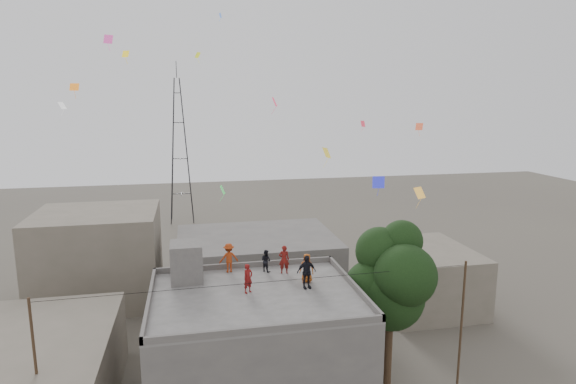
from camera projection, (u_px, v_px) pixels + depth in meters
name	position (u px, v px, depth m)	size (l,w,h in m)	color
main_building	(256.00, 353.00, 23.71)	(10.00, 8.00, 6.10)	#54514E
parapet	(255.00, 292.00, 23.11)	(10.00, 8.00, 0.30)	#54514E
stair_head_box	(187.00, 262.00, 24.81)	(1.60, 1.80, 2.00)	#54514E
neighbor_west	(29.00, 375.00, 23.64)	(8.00, 10.00, 4.00)	#645D4F
neighbor_north	(257.00, 266.00, 37.67)	(12.00, 9.00, 5.00)	#54514E
neighbor_northwest	(99.00, 256.00, 37.02)	(9.00, 8.00, 7.00)	#645D4F
neighbor_east	(422.00, 277.00, 36.27)	(7.00, 8.00, 4.40)	#645D4F
tree	(393.00, 279.00, 25.17)	(4.90, 4.60, 9.10)	black
utility_line	(270.00, 350.00, 22.46)	(20.12, 0.62, 7.40)	black
transmission_tower	(180.00, 151.00, 60.26)	(2.97, 2.97, 20.01)	black
person_red_adult	(284.00, 259.00, 25.86)	(0.57, 0.37, 1.56)	maroon
person_orange_child	(307.00, 268.00, 24.59)	(0.74, 0.48, 1.51)	#A34712
person_dark_child	(266.00, 261.00, 26.19)	(0.59, 0.46, 1.22)	black
person_dark_adult	(306.00, 272.00, 23.80)	(0.99, 0.41, 1.69)	black
person_orange_adult	(229.00, 258.00, 26.06)	(1.04, 0.60, 1.60)	#9D3411
person_red_child	(248.00, 278.00, 23.26)	(0.53, 0.35, 1.45)	maroon
kites	(269.00, 116.00, 27.84)	(22.25, 16.12, 12.95)	orange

